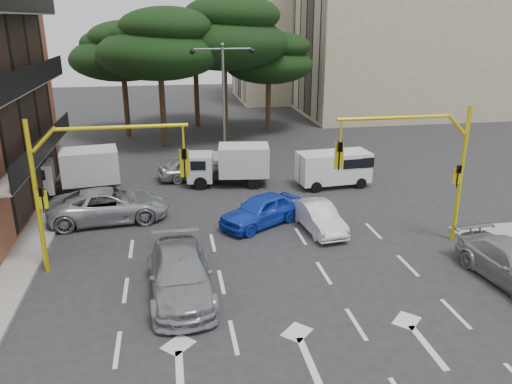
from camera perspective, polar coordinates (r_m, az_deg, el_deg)
ground at (r=19.34m, az=2.00°, el=-9.71°), size 120.00×120.00×0.00m
median_strip at (r=34.03m, az=-3.57°, el=3.35°), size 1.40×6.00×0.15m
apartment_beige_near at (r=53.96m, az=16.75°, el=18.44°), size 20.20×12.15×18.70m
apartment_beige_far at (r=62.78m, az=5.56°, el=18.20°), size 16.20×12.15×16.70m
pine_left_near at (r=38.54m, az=-10.96°, el=16.28°), size 9.15×9.15×10.23m
pine_center at (r=40.78m, az=-3.63°, el=17.69°), size 9.98×9.98×11.16m
pine_left_far at (r=42.70m, az=-15.03°, el=15.31°), size 8.32×8.32×9.30m
pine_right at (r=43.49m, az=1.55°, el=15.07°), size 7.49×7.49×8.37m
pine_back at (r=45.61m, az=-6.97°, el=16.88°), size 9.15×9.15×10.23m
signal_mast_right at (r=21.95m, az=18.69°, el=3.76°), size 5.79×0.37×6.00m
signal_mast_left at (r=19.59m, az=-19.03°, el=1.94°), size 5.79×0.37×6.00m
street_lamp_center at (r=32.98m, az=-3.77°, el=12.33°), size 4.16×0.36×7.77m
car_white_hatch at (r=23.34m, az=7.17°, el=-2.87°), size 1.82×4.02×1.28m
car_blue_compact at (r=23.73m, az=0.62°, el=-2.07°), size 4.59×3.77×1.47m
car_silver_wagon at (r=18.07m, az=-8.62°, el=-9.34°), size 2.38×5.44×1.55m
car_silver_cross_a at (r=25.24m, az=-16.44°, el=-1.44°), size 5.89×3.13×1.58m
car_silver_cross_b at (r=30.80m, az=-7.02°, el=2.86°), size 4.66×2.41×1.52m
van_white at (r=29.54m, az=8.83°, el=2.63°), size 4.29×2.20×2.08m
box_truck_a at (r=29.56m, az=-20.15°, el=2.10°), size 5.33×2.83×2.50m
box_truck_b at (r=29.40m, az=-3.10°, el=3.06°), size 5.07×2.66×2.38m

